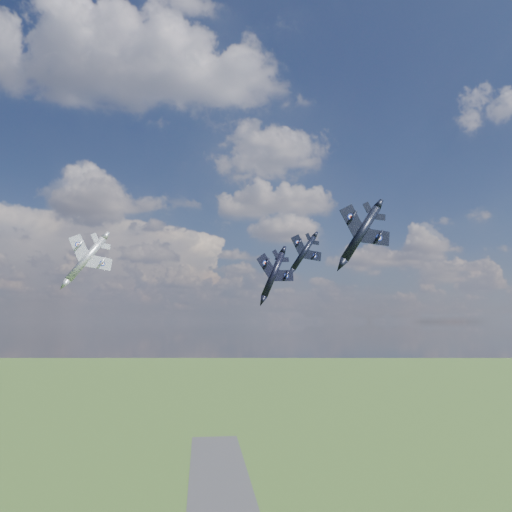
{
  "coord_description": "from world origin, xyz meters",
  "views": [
    {
      "loc": [
        -9.29,
        -77.64,
        71.88
      ],
      "look_at": [
        0.67,
        13.92,
        84.07
      ],
      "focal_mm": 35.0,
      "sensor_mm": 36.0,
      "label": 1
    }
  ],
  "objects_px": {
    "jet_high_navy": "(303,253)",
    "jet_left_silver": "(86,259)",
    "jet_lead_navy": "(273,275)",
    "jet_right_navy": "(361,234)"
  },
  "relations": [
    {
      "from": "jet_high_navy",
      "to": "jet_right_navy",
      "type": "bearing_deg",
      "value": -100.85
    },
    {
      "from": "jet_lead_navy",
      "to": "jet_left_silver",
      "type": "distance_m",
      "value": 34.18
    },
    {
      "from": "jet_right_navy",
      "to": "jet_high_navy",
      "type": "distance_m",
      "value": 38.42
    },
    {
      "from": "jet_high_navy",
      "to": "jet_lead_navy",
      "type": "bearing_deg",
      "value": -131.42
    },
    {
      "from": "jet_right_navy",
      "to": "jet_high_navy",
      "type": "bearing_deg",
      "value": 86.03
    },
    {
      "from": "jet_lead_navy",
      "to": "jet_left_silver",
      "type": "bearing_deg",
      "value": 165.22
    },
    {
      "from": "jet_right_navy",
      "to": "jet_left_silver",
      "type": "bearing_deg",
      "value": 152.97
    },
    {
      "from": "jet_high_navy",
      "to": "jet_left_silver",
      "type": "relative_size",
      "value": 0.98
    },
    {
      "from": "jet_lead_navy",
      "to": "jet_right_navy",
      "type": "distance_m",
      "value": 24.26
    },
    {
      "from": "jet_high_navy",
      "to": "jet_left_silver",
      "type": "bearing_deg",
      "value": -166.6
    }
  ]
}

